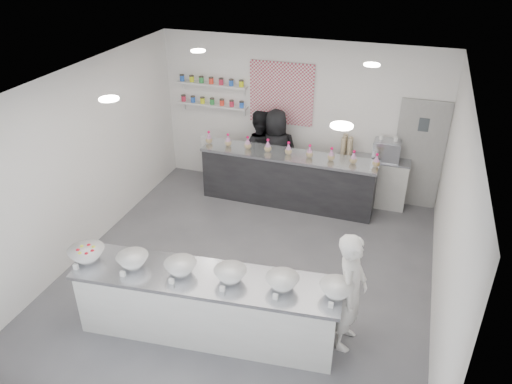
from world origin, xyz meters
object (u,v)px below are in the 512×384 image
espresso_ledge (373,181)px  woman_prep (350,292)px  staff_left (259,152)px  prep_counter (207,305)px  staff_right (276,153)px  espresso_machine (387,151)px  back_bar (287,179)px

espresso_ledge → woman_prep: 3.79m
staff_left → espresso_ledge: bearing=166.9°
prep_counter → staff_right: size_ratio=1.96×
espresso_ledge → staff_right: 1.93m
espresso_machine → staff_right: bearing=-175.0°
espresso_ledge → espresso_machine: bearing=0.0°
espresso_machine → prep_counter: bearing=-113.3°
back_bar → woman_prep: bearing=-62.2°
prep_counter → espresso_machine: size_ratio=7.05×
espresso_ledge → staff_right: (-1.88, -0.18, 0.40)m
espresso_machine → staff_right: staff_right is taller
espresso_ledge → woman_prep: (0.13, -3.77, 0.35)m
espresso_ledge → staff_left: bearing=-175.4°
woman_prep → espresso_machine: bearing=3.2°
prep_counter → espresso_machine: bearing=61.1°
back_bar → espresso_machine: size_ratio=6.84×
back_bar → espresso_ledge: size_ratio=2.58×
espresso_machine → staff_left: staff_left is taller
staff_left → espresso_machine: bearing=166.6°
espresso_ledge → espresso_machine: 0.69m
espresso_ledge → espresso_machine: size_ratio=2.65×
staff_right → espresso_ledge: bearing=160.5°
staff_right → woman_prep: bearing=94.4°
prep_counter → staff_left: (-0.61, 4.01, 0.38)m
back_bar → espresso_ledge: back_bar is taller
back_bar → prep_counter: bearing=-90.5°
back_bar → espresso_machine: bearing=16.8°
back_bar → espresso_ledge: 1.63m
staff_left → staff_right: 0.35m
back_bar → woman_prep: (1.68, -3.27, 0.31)m
back_bar → espresso_machine: espresso_machine is taller
prep_counter → back_bar: bearing=83.2°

